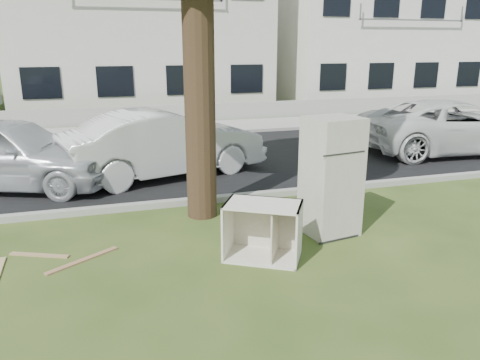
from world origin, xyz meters
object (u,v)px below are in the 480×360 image
object	(u,v)px
fridge	(331,177)
car_center	(165,143)
car_right	(453,127)
car_left	(8,153)
cabinet	(263,231)

from	to	relation	value
fridge	car_center	xyz separation A→B (m)	(-2.10, 4.29, -0.18)
car_right	car_left	distance (m)	11.64
car_center	cabinet	bearing A→B (deg)	172.26
car_left	car_center	bearing A→B (deg)	-67.87
car_center	car_right	distance (m)	8.29
fridge	car_center	world-z (taller)	fridge
car_center	car_right	xyz separation A→B (m)	(8.29, 0.17, -0.03)
car_right	car_left	world-z (taller)	car_left
fridge	cabinet	distance (m)	1.59
fridge	car_left	world-z (taller)	fridge
car_left	fridge	bearing A→B (deg)	-106.40
cabinet	fridge	bearing A→B (deg)	53.91
cabinet	car_center	xyz separation A→B (m)	(-0.73, 4.89, 0.36)
fridge	car_center	bearing A→B (deg)	106.63
fridge	cabinet	bearing A→B (deg)	-165.78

